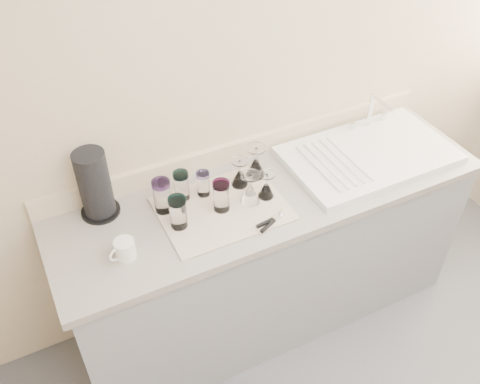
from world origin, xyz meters
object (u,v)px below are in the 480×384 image
goblet_back_left (240,176)px  paper_towel_roll (95,185)px  white_mug (124,249)px  tumbler_lavender (221,196)px  sink_unit (369,154)px  goblet_back_right (256,166)px  can_opener (271,221)px  tumbler_teal (162,196)px  goblet_front_left (250,192)px  tumbler_magenta (178,212)px  tumbler_purple (203,183)px  goblet_front_right (266,188)px  tumbler_cyan (181,185)px

goblet_back_left → paper_towel_roll: paper_towel_roll is taller
white_mug → paper_towel_roll: size_ratio=0.39×
tumbler_lavender → sink_unit: bearing=1.5°
goblet_back_left → goblet_back_right: (0.10, 0.03, 0.01)m
tumbler_lavender → can_opener: bearing=-49.7°
tumbler_teal → goblet_front_left: bearing=-18.4°
sink_unit → tumbler_magenta: size_ratio=5.38×
tumbler_purple → white_mug: 0.48m
tumbler_purple → goblet_front_right: goblet_front_right is taller
paper_towel_roll → tumbler_teal: bearing=-24.9°
tumbler_teal → sink_unit: bearing=-4.7°
can_opener → paper_towel_roll: size_ratio=0.44×
goblet_back_left → can_opener: 0.29m
tumbler_cyan → tumbler_purple: bearing=-11.3°
tumbler_teal → paper_towel_roll: 0.29m
tumbler_purple → paper_towel_roll: paper_towel_roll is taller
tumbler_teal → goblet_front_right: tumbler_teal is taller
goblet_front_right → can_opener: size_ratio=0.90×
goblet_back_right → tumbler_lavender: bearing=-150.2°
goblet_back_left → paper_towel_roll: size_ratio=0.44×
tumbler_cyan → goblet_back_right: 0.37m
sink_unit → paper_towel_roll: bearing=171.1°
tumbler_purple → paper_towel_roll: bearing=167.6°
goblet_back_right → can_opener: size_ratio=1.14×
goblet_back_right → goblet_front_left: size_ratio=1.05×
tumbler_purple → goblet_back_left: goblet_back_left is taller
goblet_back_left → tumbler_teal: bearing=-179.4°
tumbler_magenta → goblet_back_right: 0.47m
can_opener → paper_towel_roll: 0.76m
tumbler_purple → tumbler_magenta: bearing=-141.3°
goblet_front_right → paper_towel_roll: paper_towel_roll is taller
tumbler_teal → goblet_back_right: bearing=3.7°
tumbler_purple → goblet_front_right: bearing=-29.4°
sink_unit → goblet_front_right: size_ratio=6.39×
goblet_back_left → goblet_back_right: size_ratio=0.87×
goblet_back_left → paper_towel_roll: (-0.63, 0.11, 0.10)m
white_mug → paper_towel_roll: 0.32m
goblet_front_left → tumbler_magenta: bearing=-179.8°
sink_unit → tumbler_magenta: sink_unit is taller
paper_towel_roll → goblet_front_left: bearing=-21.1°
tumbler_magenta → white_mug: 0.27m
tumbler_teal → goblet_front_right: size_ratio=1.25×
tumbler_purple → goblet_front_left: (0.17, -0.14, -0.01)m
tumbler_cyan → can_opener: bearing=-49.2°
tumbler_cyan → tumbler_purple: (0.10, -0.02, -0.01)m
tumbler_lavender → white_mug: bearing=-170.5°
tumbler_cyan → goblet_front_left: size_ratio=0.91×
goblet_back_right → goblet_back_left: bearing=-164.5°
tumbler_cyan → goblet_back_right: (0.37, -0.01, -0.02)m
tumbler_cyan → goblet_front_right: tumbler_cyan is taller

